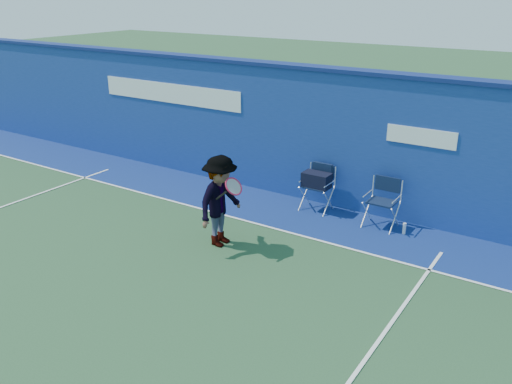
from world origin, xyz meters
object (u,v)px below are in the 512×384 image
Objects in this scene: directors_chair_left at (317,191)px; water_bottle at (404,229)px; directors_chair_right at (381,212)px; tennis_player at (220,201)px.

directors_chair_left reaches higher than water_bottle.
water_bottle is (0.54, -0.09, -0.20)m from directors_chair_right.
directors_chair_right is 0.57× the size of tennis_player.
directors_chair_right is at bearing 170.49° from water_bottle.
directors_chair_right is 4.25× the size of water_bottle.
directors_chair_left is at bearing 175.14° from water_bottle.
water_bottle is at bearing -4.86° from directors_chair_left.
directors_chair_left reaches higher than directors_chair_right.
tennis_player is at bearing -140.26° from water_bottle.
tennis_player is (-2.84, -2.36, 0.78)m from water_bottle.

